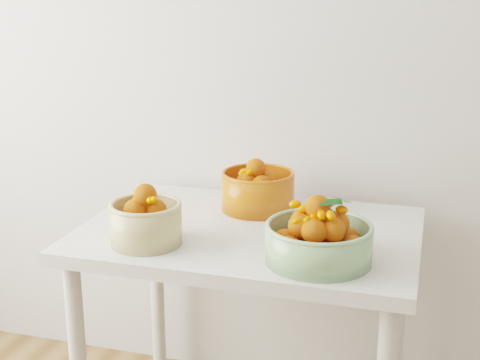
{
  "coord_description": "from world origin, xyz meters",
  "views": [
    {
      "loc": [
        0.29,
        -0.22,
        1.45
      ],
      "look_at": [
        -0.23,
        1.53,
        0.92
      ],
      "focal_mm": 50.0,
      "sensor_mm": 36.0,
      "label": 1
    }
  ],
  "objects_px": {
    "bowl_cream": "(146,221)",
    "bowl_orange": "(258,189)",
    "bowl_green": "(318,239)",
    "table": "(250,258)"
  },
  "relations": [
    {
      "from": "bowl_cream",
      "to": "bowl_orange",
      "type": "xyz_separation_m",
      "value": [
        0.22,
        0.38,
        0.0
      ]
    },
    {
      "from": "bowl_cream",
      "to": "bowl_green",
      "type": "relative_size",
      "value": 0.7
    },
    {
      "from": "table",
      "to": "bowl_orange",
      "type": "xyz_separation_m",
      "value": [
        -0.02,
        0.18,
        0.16
      ]
    },
    {
      "from": "table",
      "to": "bowl_green",
      "type": "height_order",
      "value": "bowl_green"
    },
    {
      "from": "bowl_cream",
      "to": "bowl_orange",
      "type": "height_order",
      "value": "bowl_cream"
    },
    {
      "from": "table",
      "to": "bowl_cream",
      "type": "distance_m",
      "value": 0.36
    },
    {
      "from": "bowl_green",
      "to": "bowl_orange",
      "type": "relative_size",
      "value": 1.2
    },
    {
      "from": "bowl_green",
      "to": "bowl_orange",
      "type": "bearing_deg",
      "value": 125.5
    },
    {
      "from": "bowl_cream",
      "to": "bowl_green",
      "type": "bearing_deg",
      "value": 1.09
    },
    {
      "from": "bowl_green",
      "to": "bowl_cream",
      "type": "bearing_deg",
      "value": -178.91
    }
  ]
}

